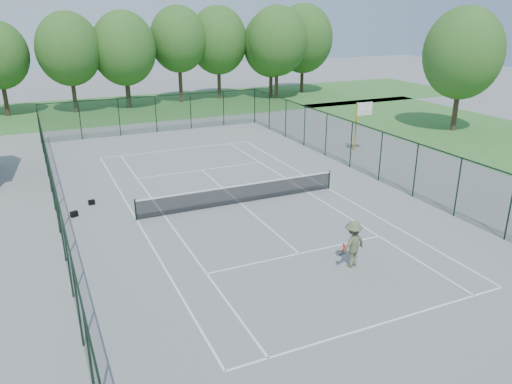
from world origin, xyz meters
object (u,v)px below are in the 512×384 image
(tennis_net, at_px, (240,193))
(tennis_player, at_px, (353,244))
(basketball_goal, at_px, (361,117))
(sports_bag_a, at_px, (74,214))

(tennis_net, relative_size, tennis_player, 5.51)
(basketball_goal, bearing_deg, sports_bag_a, -168.44)
(tennis_net, bearing_deg, sports_bag_a, 168.01)
(basketball_goal, bearing_deg, tennis_net, -153.55)
(sports_bag_a, distance_m, tennis_player, 13.82)
(tennis_player, bearing_deg, tennis_net, 99.64)
(tennis_net, distance_m, basketball_goal, 13.19)
(tennis_net, xyz_separation_m, sports_bag_a, (-8.21, 1.74, -0.44))
(sports_bag_a, bearing_deg, basketball_goal, -8.42)
(tennis_net, xyz_separation_m, tennis_player, (1.39, -8.17, 0.38))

